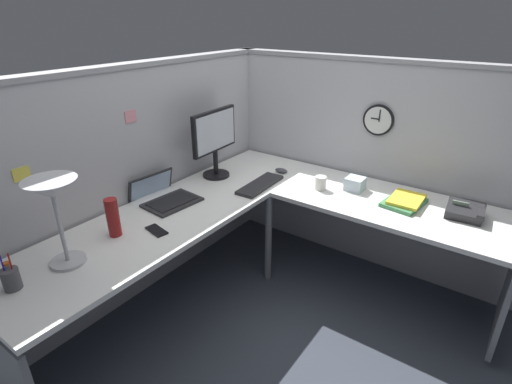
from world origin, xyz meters
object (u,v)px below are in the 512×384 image
(book_stack, at_px, (405,201))
(wall_clock, at_px, (379,120))
(pen_cup, at_px, (11,279))
(keyboard, at_px, (260,185))
(cell_phone, at_px, (156,230))
(desk_lamp_dome, at_px, (53,196))
(thermos_flask, at_px, (113,217))
(laptop, at_px, (163,196))
(office_phone, at_px, (466,212))
(tissue_box, at_px, (355,184))
(coffee_mug, at_px, (321,183))
(computer_mouse, at_px, (281,171))
(monitor, at_px, (215,139))

(book_stack, height_order, wall_clock, wall_clock)
(pen_cup, xyz_separation_m, book_stack, (1.87, -1.18, -0.03))
(keyboard, relative_size, cell_phone, 2.99)
(desk_lamp_dome, xyz_separation_m, thermos_flask, (0.30, 0.03, -0.25))
(laptop, distance_m, book_stack, 1.58)
(office_phone, height_order, tissue_box, office_phone)
(cell_phone, bearing_deg, thermos_flask, 146.25)
(keyboard, bearing_deg, book_stack, -74.54)
(cell_phone, distance_m, book_stack, 1.56)
(coffee_mug, bearing_deg, book_stack, -79.26)
(computer_mouse, xyz_separation_m, wall_clock, (0.32, -0.60, 0.42))
(computer_mouse, bearing_deg, cell_phone, 174.88)
(computer_mouse, relative_size, desk_lamp_dome, 0.23)
(wall_clock, bearing_deg, desk_lamp_dome, 156.98)
(wall_clock, bearing_deg, computer_mouse, 117.95)
(laptop, relative_size, keyboard, 0.95)
(book_stack, height_order, coffee_mug, coffee_mug)
(keyboard, bearing_deg, monitor, 92.62)
(laptop, bearing_deg, thermos_flask, -164.61)
(computer_mouse, bearing_deg, monitor, 133.02)
(computer_mouse, bearing_deg, keyboard, -177.48)
(cell_phone, height_order, tissue_box, tissue_box)
(thermos_flask, distance_m, office_phone, 2.06)
(keyboard, bearing_deg, laptop, 141.23)
(keyboard, xyz_separation_m, computer_mouse, (0.31, 0.01, 0.01))
(cell_phone, xyz_separation_m, office_phone, (1.19, -1.39, 0.03))
(laptop, height_order, cell_phone, laptop)
(desk_lamp_dome, bearing_deg, laptop, 11.77)
(tissue_box, bearing_deg, pen_cup, 156.50)
(laptop, relative_size, wall_clock, 1.86)
(keyboard, relative_size, book_stack, 1.41)
(keyboard, height_order, wall_clock, wall_clock)
(thermos_flask, height_order, tissue_box, thermos_flask)
(monitor, height_order, tissue_box, monitor)
(monitor, distance_m, laptop, 0.58)
(computer_mouse, distance_m, cell_phone, 1.17)
(wall_clock, bearing_deg, laptop, 139.97)
(monitor, relative_size, tissue_box, 4.17)
(office_phone, xyz_separation_m, tissue_box, (-0.01, 0.70, 0.01))
(laptop, height_order, keyboard, laptop)
(keyboard, distance_m, pen_cup, 1.59)
(coffee_mug, bearing_deg, pen_cup, 160.44)
(coffee_mug, bearing_deg, monitor, 107.23)
(office_phone, relative_size, tissue_box, 1.81)
(book_stack, xyz_separation_m, coffee_mug, (-0.10, 0.55, 0.03))
(office_phone, relative_size, wall_clock, 0.99)
(laptop, xyz_separation_m, office_phone, (0.88, -1.68, 0.01))
(desk_lamp_dome, height_order, book_stack, desk_lamp_dome)
(keyboard, xyz_separation_m, book_stack, (0.30, -0.92, 0.01))
(monitor, height_order, book_stack, monitor)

